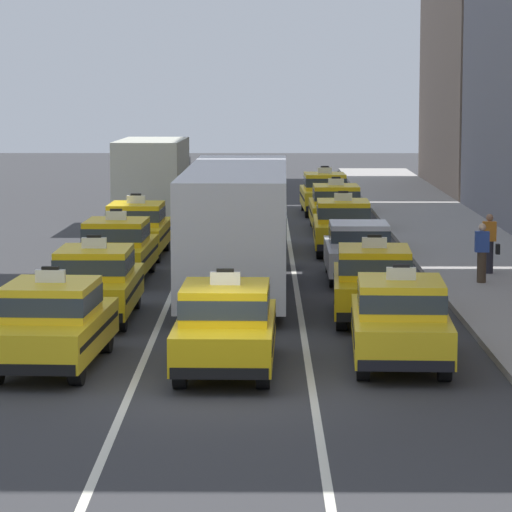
{
  "coord_description": "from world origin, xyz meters",
  "views": [
    {
      "loc": [
        0.73,
        -24.34,
        5.47
      ],
      "look_at": [
        0.56,
        8.91,
        1.3
      ],
      "focal_mm": 99.77,
      "sensor_mm": 36.0,
      "label": 1
    }
  ],
  "objects_px": {
    "taxi_right_nearest": "(400,319)",
    "pedestrian_by_storefront": "(490,244)",
    "sedan_right_third": "(359,249)",
    "taxi_center_third": "(246,223)",
    "taxi_right_sixth": "(324,192)",
    "taxi_right_fourth": "(343,225)",
    "taxi_center_nearest": "(226,325)",
    "bus_center_second": "(237,222)",
    "taxi_left_fourth": "(137,228)",
    "box_truck_left_fifth": "(154,180)",
    "taxi_left_sixth": "(166,189)",
    "taxi_left_third": "(117,248)",
    "taxi_right_fifth": "(336,207)",
    "pedestrian_trailing": "(482,253)",
    "taxi_right_second": "(374,281)",
    "taxi_left_nearest": "(52,322)",
    "taxi_left_second": "(95,282)"
  },
  "relations": [
    {
      "from": "taxi_left_fourth",
      "to": "pedestrian_trailing",
      "type": "relative_size",
      "value": 2.95
    },
    {
      "from": "taxi_left_fourth",
      "to": "taxi_left_sixth",
      "type": "height_order",
      "value": "same"
    },
    {
      "from": "box_truck_left_fifth",
      "to": "pedestrian_by_storefront",
      "type": "xyz_separation_m",
      "value": [
        10.21,
        -13.27,
        -0.81
      ]
    },
    {
      "from": "taxi_center_third",
      "to": "taxi_right_sixth",
      "type": "bearing_deg",
      "value": 76.05
    },
    {
      "from": "taxi_left_sixth",
      "to": "bus_center_second",
      "type": "xyz_separation_m",
      "value": [
        3.39,
        -23.11,
        0.94
      ]
    },
    {
      "from": "pedestrian_trailing",
      "to": "taxi_left_second",
      "type": "bearing_deg",
      "value": -152.38
    },
    {
      "from": "box_truck_left_fifth",
      "to": "pedestrian_by_storefront",
      "type": "bearing_deg",
      "value": -52.44
    },
    {
      "from": "taxi_right_nearest",
      "to": "taxi_right_sixth",
      "type": "height_order",
      "value": "same"
    },
    {
      "from": "taxi_center_third",
      "to": "taxi_right_sixth",
      "type": "relative_size",
      "value": 1.01
    },
    {
      "from": "sedan_right_third",
      "to": "taxi_right_sixth",
      "type": "bearing_deg",
      "value": 90.37
    },
    {
      "from": "taxi_left_fourth",
      "to": "taxi_right_second",
      "type": "bearing_deg",
      "value": -60.82
    },
    {
      "from": "taxi_left_third",
      "to": "taxi_left_sixth",
      "type": "height_order",
      "value": "same"
    },
    {
      "from": "sedan_right_third",
      "to": "pedestrian_trailing",
      "type": "distance_m",
      "value": 3.46
    },
    {
      "from": "sedan_right_third",
      "to": "taxi_right_fourth",
      "type": "distance_m",
      "value": 6.08
    },
    {
      "from": "taxi_left_second",
      "to": "taxi_right_fourth",
      "type": "relative_size",
      "value": 1.0
    },
    {
      "from": "taxi_left_third",
      "to": "taxi_right_fourth",
      "type": "height_order",
      "value": "same"
    },
    {
      "from": "taxi_left_nearest",
      "to": "taxi_left_fourth",
      "type": "relative_size",
      "value": 1.01
    },
    {
      "from": "taxi_left_third",
      "to": "pedestrian_trailing",
      "type": "height_order",
      "value": "taxi_left_third"
    },
    {
      "from": "bus_center_second",
      "to": "sedan_right_third",
      "type": "height_order",
      "value": "bus_center_second"
    },
    {
      "from": "taxi_center_third",
      "to": "taxi_right_second",
      "type": "xyz_separation_m",
      "value": [
        3.07,
        -13.12,
        0.0
      ]
    },
    {
      "from": "taxi_left_sixth",
      "to": "taxi_center_nearest",
      "type": "bearing_deg",
      "value": -84.18
    },
    {
      "from": "taxi_right_sixth",
      "to": "pedestrian_by_storefront",
      "type": "distance_m",
      "value": 18.98
    },
    {
      "from": "taxi_right_nearest",
      "to": "sedan_right_third",
      "type": "bearing_deg",
      "value": 90.16
    },
    {
      "from": "taxi_right_second",
      "to": "taxi_right_fifth",
      "type": "xyz_separation_m",
      "value": [
        0.09,
        18.92,
        0.0
      ]
    },
    {
      "from": "taxi_right_nearest",
      "to": "pedestrian_by_storefront",
      "type": "distance_m",
      "value": 12.33
    },
    {
      "from": "bus_center_second",
      "to": "pedestrian_trailing",
      "type": "distance_m",
      "value": 6.5
    },
    {
      "from": "taxi_left_nearest",
      "to": "taxi_right_sixth",
      "type": "height_order",
      "value": "same"
    },
    {
      "from": "bus_center_second",
      "to": "taxi_center_third",
      "type": "distance_m",
      "value": 9.06
    },
    {
      "from": "taxi_left_third",
      "to": "taxi_center_nearest",
      "type": "height_order",
      "value": "same"
    },
    {
      "from": "taxi_left_second",
      "to": "taxi_center_nearest",
      "type": "xyz_separation_m",
      "value": [
        3.11,
        -5.69,
        0.0
      ]
    },
    {
      "from": "taxi_right_second",
      "to": "pedestrian_trailing",
      "type": "xyz_separation_m",
      "value": [
        3.2,
        4.9,
        0.06
      ]
    },
    {
      "from": "pedestrian_by_storefront",
      "to": "taxi_right_fifth",
      "type": "bearing_deg",
      "value": 106.36
    },
    {
      "from": "box_truck_left_fifth",
      "to": "taxi_right_sixth",
      "type": "relative_size",
      "value": 1.53
    },
    {
      "from": "taxi_left_second",
      "to": "taxi_left_fourth",
      "type": "xyz_separation_m",
      "value": [
        -0.09,
        11.58,
        0.0
      ]
    },
    {
      "from": "taxi_center_third",
      "to": "pedestrian_by_storefront",
      "type": "relative_size",
      "value": 2.83
    },
    {
      "from": "bus_center_second",
      "to": "taxi_left_fourth",
      "type": "bearing_deg",
      "value": 113.63
    },
    {
      "from": "box_truck_left_fifth",
      "to": "taxi_right_nearest",
      "type": "height_order",
      "value": "box_truck_left_fifth"
    },
    {
      "from": "taxi_left_fourth",
      "to": "taxi_right_nearest",
      "type": "distance_m",
      "value": 17.85
    },
    {
      "from": "sedan_right_third",
      "to": "taxi_center_third",
      "type": "bearing_deg",
      "value": 115.03
    },
    {
      "from": "box_truck_left_fifth",
      "to": "taxi_right_fifth",
      "type": "relative_size",
      "value": 1.54
    },
    {
      "from": "sedan_right_third",
      "to": "bus_center_second",
      "type": "bearing_deg",
      "value": -145.13
    },
    {
      "from": "box_truck_left_fifth",
      "to": "taxi_right_nearest",
      "type": "bearing_deg",
      "value": -75.18
    },
    {
      "from": "taxi_left_fourth",
      "to": "box_truck_left_fifth",
      "type": "bearing_deg",
      "value": 90.69
    },
    {
      "from": "taxi_right_fourth",
      "to": "taxi_center_nearest",
      "type": "bearing_deg",
      "value": -99.96
    },
    {
      "from": "taxi_left_third",
      "to": "taxi_right_nearest",
      "type": "bearing_deg",
      "value": -60.04
    },
    {
      "from": "pedestrian_by_storefront",
      "to": "taxi_center_nearest",
      "type": "bearing_deg",
      "value": -118.98
    },
    {
      "from": "taxi_left_sixth",
      "to": "taxi_right_fifth",
      "type": "bearing_deg",
      "value": -51.18
    },
    {
      "from": "taxi_left_fourth",
      "to": "taxi_center_nearest",
      "type": "bearing_deg",
      "value": -79.51
    },
    {
      "from": "sedan_right_third",
      "to": "taxi_right_fifth",
      "type": "distance_m",
      "value": 12.54
    },
    {
      "from": "taxi_left_sixth",
      "to": "taxi_right_sixth",
      "type": "xyz_separation_m",
      "value": [
        6.54,
        -1.92,
        0.0
      ]
    }
  ]
}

